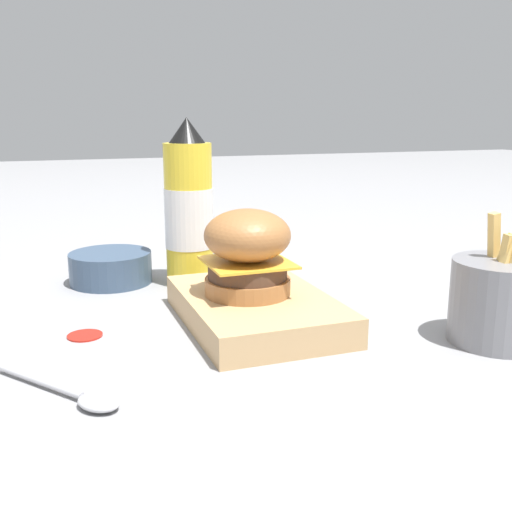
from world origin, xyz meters
TOP-DOWN VIEW (x-y plane):
  - ground_plane at (0.00, 0.00)m, footprint 6.00×6.00m
  - serving_board at (0.01, 0.08)m, footprint 0.25×0.17m
  - burger at (0.02, 0.08)m, footprint 0.11×0.11m
  - ketchup_bottle at (0.22, 0.11)m, footprint 0.07×0.07m
  - fries_basket at (-0.14, -0.16)m, footprint 0.11×0.11m
  - side_bowl at (0.26, 0.22)m, footprint 0.13×0.13m
  - spoon at (-0.13, 0.30)m, footprint 0.14×0.11m
  - ketchup_puddle at (0.04, 0.28)m, footprint 0.04×0.04m

SIDE VIEW (x-z plane):
  - ground_plane at x=0.00m, z-range 0.00..0.00m
  - ketchup_puddle at x=0.04m, z-range 0.00..0.00m
  - spoon at x=-0.13m, z-range 0.00..0.01m
  - serving_board at x=0.01m, z-range 0.00..0.04m
  - side_bowl at x=0.26m, z-range 0.00..0.05m
  - fries_basket at x=-0.14m, z-range -0.02..0.12m
  - burger at x=0.02m, z-range 0.04..0.14m
  - ketchup_bottle at x=0.22m, z-range -0.01..0.24m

